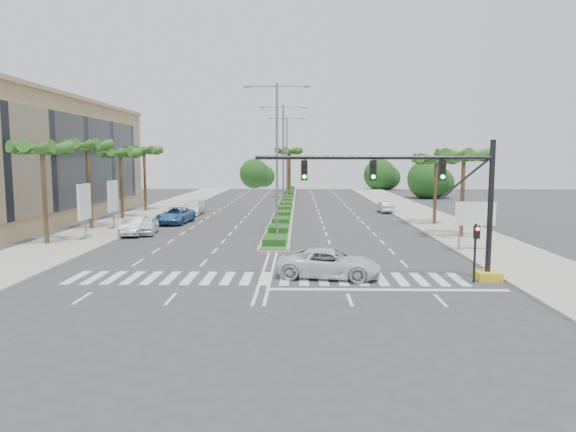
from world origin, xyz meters
The scene contains 28 objects.
ground centered at (0.00, 0.00, 0.00)m, with size 160.00×160.00×0.00m, color #333335.
footpath_right centered at (15.20, 20.00, 0.07)m, with size 6.00×120.00×0.15m, color gray.
footpath_left centered at (-15.20, 20.00, 0.07)m, with size 6.00×120.00×0.15m, color gray.
median centered at (0.00, 45.00, 0.10)m, with size 2.20×75.00×0.20m, color gray.
median_grass centered at (0.00, 45.00, 0.22)m, with size 1.80×75.00×0.04m, color #305F20.
building centered at (-26.00, 26.00, 6.00)m, with size 12.00×36.00×12.00m, color tan.
signal_gantry centered at (9.27, 0.00, 3.46)m, with size 12.60×1.20×7.20m.
pedestrian_signal centered at (10.60, -0.68, 2.04)m, with size 0.28×0.36×3.00m.
direction_sign centered at (13.50, 7.99, 2.45)m, with size 2.70×0.11×3.40m.
billboard_near centered at (-14.50, 12.00, 2.96)m, with size 0.18×2.10×4.35m.
billboard_far centered at (-14.50, 18.00, 2.96)m, with size 0.18×2.10×4.35m.
palm_left_near centered at (-16.50, 10.00, 6.69)m, with size 4.57×4.68×7.55m.
palm_left_mid centered at (-16.50, 18.00, 7.08)m, with size 4.57×4.68×7.95m.
palm_left_far centered at (-16.50, 26.00, 6.50)m, with size 4.57×4.68×7.35m.
palm_left_end centered at (-16.50, 34.00, 6.88)m, with size 4.57×4.68×7.75m.
palm_right_near centered at (14.50, 14.00, 6.20)m, with size 4.57×4.68×7.05m.
palm_right_far centered at (14.50, 22.00, 5.91)m, with size 4.57×4.68×6.75m.
palm_median_a centered at (0.00, 55.00, 7.17)m, with size 4.57×4.68×8.05m.
palm_median_b centered at (0.00, 70.00, 7.17)m, with size 4.57×4.68×8.05m.
streetlight_near centered at (0.00, 14.00, 6.81)m, with size 5.10×0.25×12.00m.
streetlight_mid centered at (0.00, 30.00, 6.81)m, with size 5.10×0.25×12.00m.
streetlight_far centered at (0.00, 46.00, 6.81)m, with size 5.10×0.25×12.00m.
car_parked_a centered at (-10.99, 15.73, 0.73)m, with size 1.73×4.29×1.46m, color white.
car_parked_b centered at (-11.80, 15.24, 0.76)m, with size 1.60×4.59×1.51m, color #B4B4B9.
car_parked_c centered at (-10.24, 22.70, 0.78)m, with size 2.58×5.60×1.56m, color #316398.
car_parked_d centered at (-10.21, 30.71, 0.78)m, with size 2.19×5.39×1.56m, color white.
car_crossing centered at (3.36, 0.38, 0.75)m, with size 2.50×5.43×1.51m, color silver.
car_right centered at (11.80, 33.47, 0.66)m, with size 1.41×4.03×1.33m, color silver.
Camera 1 is at (1.74, -26.24, 6.25)m, focal length 32.00 mm.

